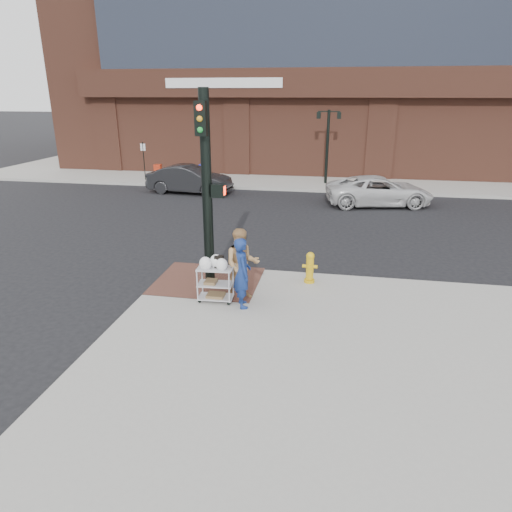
% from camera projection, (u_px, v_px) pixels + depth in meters
% --- Properties ---
extents(ground, '(220.00, 220.00, 0.00)m').
position_uv_depth(ground, '(221.00, 301.00, 11.65)').
color(ground, black).
rests_on(ground, ground).
extents(sidewalk_far, '(65.00, 36.00, 0.15)m').
position_uv_depth(sidewalk_far, '(456.00, 154.00, 39.10)').
color(sidewalk_far, '#999791').
rests_on(sidewalk_far, ground).
extents(brick_curb_ramp, '(2.80, 2.40, 0.01)m').
position_uv_depth(brick_curb_ramp, '(208.00, 281.00, 12.53)').
color(brick_curb_ramp, '#4F2E25').
rests_on(brick_curb_ramp, sidewalk_near).
extents(lamp_post, '(1.32, 0.22, 4.00)m').
position_uv_depth(lamp_post, '(328.00, 139.00, 25.22)').
color(lamp_post, black).
rests_on(lamp_post, sidewalk_far).
extents(parking_sign, '(0.05, 0.05, 2.20)m').
position_uv_depth(parking_sign, '(144.00, 161.00, 26.56)').
color(parking_sign, black).
rests_on(parking_sign, sidewalk_far).
extents(traffic_signal_pole, '(0.61, 0.51, 5.00)m').
position_uv_depth(traffic_signal_pole, '(207.00, 185.00, 11.48)').
color(traffic_signal_pole, black).
rests_on(traffic_signal_pole, sidewalk_near).
extents(woman_blue, '(0.62, 0.74, 1.72)m').
position_uv_depth(woman_blue, '(242.00, 273.00, 10.78)').
color(woman_blue, navy).
rests_on(woman_blue, sidewalk_near).
extents(pedestrian_tan, '(1.04, 0.92, 1.80)m').
position_uv_depth(pedestrian_tan, '(242.00, 264.00, 11.20)').
color(pedestrian_tan, '#AF8452').
rests_on(pedestrian_tan, sidewalk_near).
extents(sedan_dark, '(4.53, 1.94, 1.45)m').
position_uv_depth(sedan_dark, '(189.00, 179.00, 23.93)').
color(sedan_dark, black).
rests_on(sedan_dark, ground).
extents(minivan_white, '(5.24, 3.14, 1.36)m').
position_uv_depth(minivan_white, '(379.00, 191.00, 21.34)').
color(minivan_white, silver).
rests_on(minivan_white, ground).
extents(utility_cart, '(0.88, 0.52, 1.18)m').
position_uv_depth(utility_cart, '(215.00, 281.00, 11.15)').
color(utility_cart, '#AEAEB3').
rests_on(utility_cart, sidewalk_near).
extents(fire_hydrant, '(0.41, 0.29, 0.87)m').
position_uv_depth(fire_hydrant, '(310.00, 267.00, 12.30)').
color(fire_hydrant, gold).
rests_on(fire_hydrant, sidewalk_near).
extents(newsbox_red, '(0.43, 0.40, 0.95)m').
position_uv_depth(newsbox_red, '(158.00, 173.00, 26.56)').
color(newsbox_red, '#B02B14').
rests_on(newsbox_red, sidewalk_far).
extents(newsbox_yellow, '(0.44, 0.40, 0.96)m').
position_uv_depth(newsbox_yellow, '(197.00, 174.00, 25.98)').
color(newsbox_yellow, yellow).
rests_on(newsbox_yellow, sidewalk_far).
extents(newsbox_blue, '(0.43, 0.39, 1.01)m').
position_uv_depth(newsbox_blue, '(204.00, 173.00, 26.21)').
color(newsbox_blue, '#1B23B5').
rests_on(newsbox_blue, sidewalk_far).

